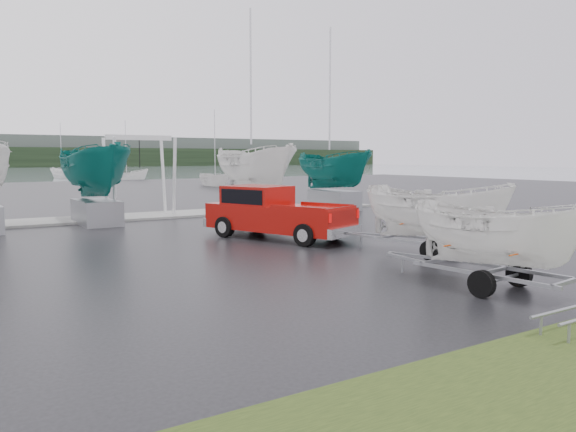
% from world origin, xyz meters
% --- Properties ---
extents(ground_plane, '(120.00, 120.00, 0.00)m').
position_xyz_m(ground_plane, '(0.00, 0.00, 0.00)').
color(ground_plane, black).
rests_on(ground_plane, ground).
extents(dock, '(30.00, 3.00, 0.12)m').
position_xyz_m(dock, '(0.00, 13.00, 0.05)').
color(dock, '#979792').
rests_on(dock, ground).
extents(pickup_truck, '(3.88, 6.17, 1.94)m').
position_xyz_m(pickup_truck, '(2.90, 3.19, 1.01)').
color(pickup_truck, '#900C07').
rests_on(pickup_truck, ground).
extents(trailer_hitched, '(2.35, 3.79, 5.19)m').
position_xyz_m(trailer_hitched, '(5.12, -2.83, 2.81)').
color(trailer_hitched, gray).
rests_on(trailer_hitched, ground).
extents(trailer_parked, '(1.84, 3.72, 4.74)m').
position_xyz_m(trailer_parked, '(2.84, -6.71, 2.58)').
color(trailer_parked, gray).
rests_on(trailer_parked, ground).
extents(boat_hoist, '(3.30, 2.18, 4.12)m').
position_xyz_m(boat_hoist, '(1.05, 13.00, 2.67)').
color(boat_hoist, silver).
rests_on(boat_hoist, ground).
extents(keelboat_1, '(2.48, 3.20, 7.69)m').
position_xyz_m(keelboat_1, '(-1.58, 11.20, 3.94)').
color(keelboat_1, gray).
rests_on(keelboat_1, ground).
extents(keelboat_2, '(2.53, 3.20, 10.71)m').
position_xyz_m(keelboat_2, '(6.60, 11.00, 4.03)').
color(keelboat_2, gray).
rests_on(keelboat_2, ground).
extents(keelboat_3, '(2.30, 3.20, 10.46)m').
position_xyz_m(keelboat_3, '(11.99, 11.30, 3.63)').
color(keelboat_3, gray).
rests_on(keelboat_3, ground).
extents(moored_boat_2, '(2.37, 2.43, 11.02)m').
position_xyz_m(moored_boat_2, '(17.57, 39.37, 0.01)').
color(moored_boat_2, silver).
rests_on(moored_boat_2, ground).
extents(moored_boat_3, '(2.76, 2.72, 10.88)m').
position_xyz_m(moored_boat_3, '(14.75, 61.51, 0.01)').
color(moored_boat_3, silver).
rests_on(moored_boat_3, ground).
extents(moored_boat_5, '(2.76, 2.81, 11.10)m').
position_xyz_m(moored_boat_5, '(8.39, 71.78, 0.01)').
color(moored_boat_5, silver).
rests_on(moored_boat_5, ground).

